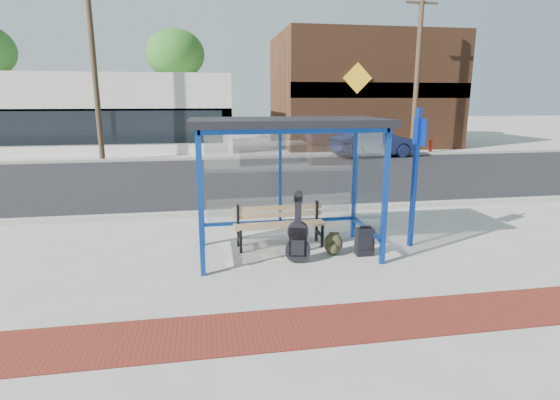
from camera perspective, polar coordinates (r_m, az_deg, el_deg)
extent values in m
plane|color=#B2ADA0|center=(7.98, 0.94, -7.03)|extent=(120.00, 120.00, 0.00)
cube|color=maroon|center=(5.67, 6.00, -15.86)|extent=(60.00, 1.00, 0.01)
cube|color=gray|center=(10.70, -1.94, -1.47)|extent=(60.00, 0.25, 0.12)
cube|color=black|center=(15.67, -4.49, 2.93)|extent=(60.00, 10.00, 0.00)
cube|color=gray|center=(20.69, -5.82, 5.52)|extent=(60.00, 0.25, 0.12)
cube|color=#B2ADA0|center=(22.57, -6.17, 6.00)|extent=(60.00, 4.00, 0.01)
cube|color=navy|center=(6.80, -10.34, -0.67)|extent=(0.08, 0.08, 2.30)
cube|color=navy|center=(7.39, 13.57, 0.27)|extent=(0.08, 0.08, 2.30)
cube|color=navy|center=(8.27, -10.28, 1.76)|extent=(0.08, 0.08, 2.30)
cube|color=navy|center=(8.76, 9.74, 2.41)|extent=(0.08, 0.08, 2.30)
cube|color=navy|center=(8.25, 0.02, 9.72)|extent=(3.00, 0.08, 0.08)
cube|color=navy|center=(6.78, 2.20, 8.99)|extent=(3.00, 0.08, 0.08)
cube|color=navy|center=(7.38, -10.66, 9.11)|extent=(0.08, 1.50, 0.08)
cube|color=navy|center=(7.93, 11.86, 9.31)|extent=(0.08, 1.50, 0.08)
cube|color=navy|center=(8.56, 0.02, -2.81)|extent=(3.00, 0.08, 0.06)
cube|color=navy|center=(7.73, -10.09, -4.78)|extent=(0.08, 1.50, 0.06)
cube|color=navy|center=(8.25, 11.26, -3.68)|extent=(0.08, 1.50, 0.06)
cube|color=navy|center=(8.35, 0.02, 3.47)|extent=(0.05, 0.05, 1.90)
cube|color=silver|center=(8.36, 0.02, 3.20)|extent=(2.84, 0.01, 1.82)
cube|color=silver|center=(7.50, -10.36, 1.85)|extent=(0.02, 1.34, 1.82)
cube|color=silver|center=(8.04, 11.55, 2.55)|extent=(0.02, 1.34, 1.82)
cube|color=black|center=(7.51, 1.01, 10.15)|extent=(3.30, 1.80, 0.12)
cube|color=silver|center=(26.49, -26.87, 10.06)|extent=(18.00, 6.00, 4.00)
cube|color=black|center=(23.68, -28.92, 9.65)|extent=(18.00, 0.10, 0.60)
cube|color=black|center=(23.64, -28.81, 8.20)|extent=(17.00, 0.04, 1.60)
cube|color=#59331E|center=(27.52, 10.52, 13.78)|extent=(10.00, 7.00, 6.40)
cube|color=black|center=(24.31, 13.38, 13.78)|extent=(10.00, 0.10, 0.80)
cube|color=yellow|center=(23.70, 10.09, 15.40)|extent=(1.56, 0.06, 1.56)
cylinder|color=#4C3826|center=(29.41, -13.18, 12.23)|extent=(0.36, 0.36, 5.00)
ellipsoid|color=#29641C|center=(29.54, -13.49, 18.05)|extent=(3.60, 3.60, 3.06)
cylinder|color=#4C3826|center=(32.49, 15.94, 12.12)|extent=(0.36, 0.36, 5.00)
ellipsoid|color=#29641C|center=(32.61, 16.28, 17.39)|extent=(3.60, 3.60, 3.06)
cylinder|color=#4C3826|center=(21.31, -23.09, 15.43)|extent=(0.24, 0.24, 8.00)
cylinder|color=#4C3826|center=(23.26, 17.48, 15.56)|extent=(0.24, 0.24, 8.00)
cube|color=#4C3826|center=(23.65, 18.05, 23.31)|extent=(1.60, 0.10, 0.10)
cube|color=black|center=(7.97, -5.13, -5.45)|extent=(0.05, 0.05, 0.43)
cube|color=black|center=(8.27, -5.49, -3.37)|extent=(0.05, 0.05, 0.82)
cube|color=black|center=(8.15, -5.30, -5.04)|extent=(0.07, 0.39, 0.05)
cube|color=black|center=(8.29, 5.53, -4.73)|extent=(0.05, 0.05, 0.43)
cube|color=black|center=(8.58, 4.80, -2.76)|extent=(0.05, 0.05, 0.82)
cube|color=black|center=(8.46, 5.15, -4.35)|extent=(0.07, 0.39, 0.05)
cube|color=#D9AD7D|center=(8.06, 0.26, -3.57)|extent=(1.74, 0.16, 0.03)
cube|color=#D9AD7D|center=(8.16, 0.10, -3.37)|extent=(1.74, 0.16, 0.03)
cube|color=#D9AD7D|center=(8.26, -0.05, -3.16)|extent=(1.74, 0.16, 0.03)
cube|color=#D9AD7D|center=(8.36, -0.21, -2.96)|extent=(1.74, 0.16, 0.03)
cube|color=#D9AD7D|center=(8.36, -0.26, -1.94)|extent=(1.73, 0.10, 0.10)
cube|color=#D9AD7D|center=(8.32, -0.27, -1.04)|extent=(1.73, 0.10, 0.10)
cylinder|color=black|center=(7.51, 2.33, -6.60)|extent=(0.45, 0.21, 0.43)
cylinder|color=black|center=(7.41, 2.36, -4.14)|extent=(0.38, 0.20, 0.36)
cube|color=black|center=(7.46, 2.35, -5.41)|extent=(0.33, 0.18, 0.51)
cube|color=black|center=(7.31, 2.38, -1.54)|extent=(0.13, 0.13, 0.51)
cube|color=black|center=(7.26, 2.40, 0.18)|extent=(0.17, 0.13, 0.10)
cube|color=black|center=(7.98, 10.97, -5.35)|extent=(0.32, 0.20, 0.49)
cylinder|color=black|center=(8.01, 10.11, -6.98)|extent=(0.05, 0.18, 0.04)
cylinder|color=black|center=(8.09, 11.68, -6.86)|extent=(0.05, 0.18, 0.04)
cube|color=black|center=(7.90, 11.05, -3.47)|extent=(0.20, 0.04, 0.04)
cube|color=black|center=(7.88, 11.22, -5.49)|extent=(0.25, 0.02, 0.27)
ellipsoid|color=#292816|center=(7.95, 6.98, -5.68)|extent=(0.40, 0.35, 0.40)
ellipsoid|color=#292816|center=(7.86, 6.89, -6.34)|extent=(0.23, 0.20, 0.21)
cube|color=#292816|center=(7.92, 7.03, -4.34)|extent=(0.12, 0.08, 0.03)
cube|color=#0D3099|center=(8.45, 17.15, 2.62)|extent=(0.09, 0.09, 2.59)
cube|color=#0D3099|center=(8.38, 17.79, 8.45)|extent=(0.11, 0.32, 0.49)
cube|color=white|center=(7.81, -1.21, -7.46)|extent=(0.39, 0.45, 0.01)
cube|color=white|center=(7.52, -5.48, -8.36)|extent=(0.38, 0.46, 0.01)
cube|color=white|center=(8.18, 2.10, -6.51)|extent=(0.54, 0.54, 0.01)
imported|color=#182044|center=(21.76, 12.22, 7.34)|extent=(4.35, 1.96, 1.38)
cylinder|color=#B3190C|center=(24.57, 19.07, 6.54)|extent=(0.18, 0.18, 0.53)
sphere|color=#B3190C|center=(24.54, 19.12, 7.22)|extent=(0.19, 0.19, 0.19)
cylinder|color=#B3190C|center=(24.56, 19.09, 6.75)|extent=(0.29, 0.14, 0.09)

